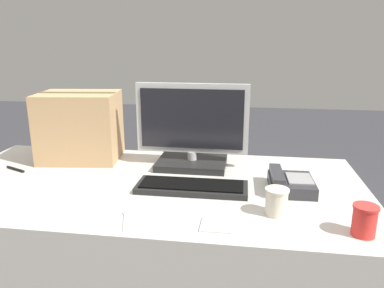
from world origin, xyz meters
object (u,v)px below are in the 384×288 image
paper_cup_left (277,202)px  paper_cup_right (364,220)px  monitor (192,133)px  sticky_note_pad (216,225)px  cardboard_box (80,126)px  keyboard (192,187)px  spoon (125,218)px  desk_phone (290,183)px  pen_marker (15,169)px

paper_cup_left → paper_cup_right: paper_cup_right is taller
monitor → paper_cup_left: size_ratio=5.46×
sticky_note_pad → cardboard_box: bearing=140.2°
monitor → keyboard: bearing=-81.8°
keyboard → paper_cup_left: paper_cup_left is taller
cardboard_box → sticky_note_pad: bearing=-39.8°
sticky_note_pad → spoon: bearing=178.8°
cardboard_box → sticky_note_pad: 0.97m
paper_cup_right → spoon: paper_cup_right is taller
desk_phone → pen_marker: (-1.23, 0.05, -0.02)m
pen_marker → cardboard_box: bearing=66.3°
paper_cup_left → cardboard_box: (-0.93, 0.50, 0.12)m
keyboard → paper_cup_left: (0.32, -0.18, 0.04)m
cardboard_box → pen_marker: cardboard_box is taller
cardboard_box → desk_phone: bearing=-14.9°
monitor → paper_cup_right: bearing=-42.7°
paper_cup_right → pen_marker: paper_cup_right is taller
monitor → desk_phone: size_ratio=2.43×
monitor → spoon: 0.61m
spoon → cardboard_box: (-0.42, 0.60, 0.17)m
pen_marker → sticky_note_pad: bearing=1.5°
keyboard → spoon: 0.34m
paper_cup_left → sticky_note_pad: (-0.20, -0.11, -0.05)m
spoon → cardboard_box: bearing=19.4°
paper_cup_left → pen_marker: size_ratio=0.82×
monitor → cardboard_box: 0.57m
monitor → sticky_note_pad: 0.62m
desk_phone → sticky_note_pad: size_ratio=2.18×
sticky_note_pad → desk_phone: bearing=52.2°
spoon → monitor: bearing=-29.9°
keyboard → cardboard_box: (-0.61, 0.32, 0.15)m
pen_marker → desk_phone: bearing=21.4°
paper_cup_left → pen_marker: paper_cup_left is taller
keyboard → desk_phone: desk_phone is taller
monitor → desk_phone: (0.43, -0.24, -0.13)m
monitor → sticky_note_pad: (0.16, -0.58, -0.16)m
paper_cup_right → spoon: size_ratio=0.69×
paper_cup_left → keyboard: bearing=151.3°
keyboard → pen_marker: 0.85m
desk_phone → pen_marker: bearing=175.9°
spoon → cardboard_box: 0.75m
paper_cup_left → paper_cup_right: 0.28m
monitor → paper_cup_left: bearing=-52.3°
monitor → sticky_note_pad: size_ratio=5.30×
spoon → sticky_note_pad: bearing=-106.8°
keyboard → paper_cup_left: size_ratio=4.66×
keyboard → paper_cup_right: bearing=-26.1°
desk_phone → cardboard_box: bearing=163.4°
keyboard → cardboard_box: size_ratio=1.10×
paper_cup_right → sticky_note_pad: paper_cup_right is taller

